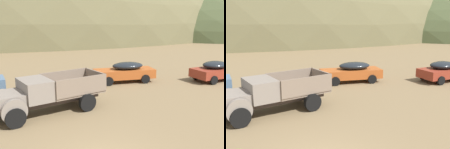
{
  "view_description": "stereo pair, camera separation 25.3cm",
  "coord_description": "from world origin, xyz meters",
  "views": [
    {
      "loc": [
        -2.92,
        -7.06,
        5.04
      ],
      "look_at": [
        4.0,
        7.63,
        1.41
      ],
      "focal_mm": 41.96,
      "sensor_mm": 36.0,
      "label": 1
    },
    {
      "loc": [
        -2.69,
        -7.16,
        5.04
      ],
      "look_at": [
        4.0,
        7.63,
        1.41
      ],
      "focal_mm": 41.96,
      "sensor_mm": 36.0,
      "label": 2
    }
  ],
  "objects": [
    {
      "name": "hill_distant",
      "position": [
        16.39,
        67.21,
        0.0
      ],
      "size": [
        119.36,
        73.99,
        55.66
      ],
      "primitive_type": "ellipsoid",
      "color": "brown",
      "rests_on": "ground"
    },
    {
      "name": "truck_primer_gray",
      "position": [
        -0.83,
        6.35,
        1.02
      ],
      "size": [
        6.51,
        3.32,
        1.91
      ],
      "rotation": [
        0.0,
        0.0,
        3.32
      ],
      "color": "#3D322D",
      "rests_on": "ground"
    },
    {
      "name": "car_oxide_orange",
      "position": [
        6.27,
        10.56,
        0.82
      ],
      "size": [
        5.14,
        2.51,
        1.57
      ],
      "rotation": [
        0.0,
        0.0,
        2.96
      ],
      "color": "#A34C1E",
      "rests_on": "ground"
    },
    {
      "name": "car_rust_red",
      "position": [
        13.54,
        7.86,
        0.82
      ],
      "size": [
        4.54,
        2.1,
        1.57
      ],
      "rotation": [
        0.0,
        0.0,
        0.02
      ],
      "color": "maroon",
      "rests_on": "ground"
    },
    {
      "name": "bush_front_left",
      "position": [
        0.98,
        10.13,
        0.17
      ],
      "size": [
        0.83,
        0.74,
        0.74
      ],
      "color": "#4C8438",
      "rests_on": "ground"
    }
  ]
}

